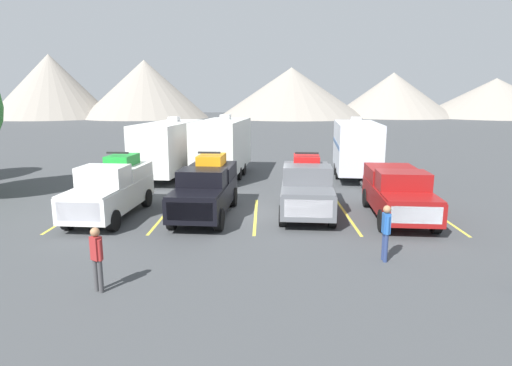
# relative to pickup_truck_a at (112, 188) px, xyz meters

# --- Properties ---
(ground_plane) EXTENTS (240.00, 240.00, 0.00)m
(ground_plane) POSITION_rel_pickup_truck_a_xyz_m (6.01, 0.40, -1.19)
(ground_plane) COLOR #3F4244
(pickup_truck_a) EXTENTS (2.36, 5.49, 2.61)m
(pickup_truck_a) POSITION_rel_pickup_truck_a_xyz_m (0.00, 0.00, 0.00)
(pickup_truck_a) COLOR white
(pickup_truck_a) RESTS_ON ground
(pickup_truck_b) EXTENTS (2.40, 5.57, 2.61)m
(pickup_truck_b) POSITION_rel_pickup_truck_a_xyz_m (3.94, 0.17, -0.01)
(pickup_truck_b) COLOR black
(pickup_truck_b) RESTS_ON ground
(pickup_truck_c) EXTENTS (2.49, 5.38, 2.55)m
(pickup_truck_c) POSITION_rel_pickup_truck_a_xyz_m (8.19, 0.57, -0.02)
(pickup_truck_c) COLOR #595B60
(pickup_truck_c) RESTS_ON ground
(pickup_truck_d) EXTENTS (2.50, 5.55, 2.05)m
(pickup_truck_d) POSITION_rel_pickup_truck_a_xyz_m (11.88, -0.04, -0.10)
(pickup_truck_d) COLOR maroon
(pickup_truck_d) RESTS_ON ground
(lot_stripe_a) EXTENTS (0.12, 5.50, 0.01)m
(lot_stripe_a) POSITION_rel_pickup_truck_a_xyz_m (-1.75, 0.14, -1.19)
(lot_stripe_a) COLOR gold
(lot_stripe_a) RESTS_ON ground
(lot_stripe_b) EXTENTS (0.12, 5.50, 0.01)m
(lot_stripe_b) POSITION_rel_pickup_truck_a_xyz_m (2.13, 0.14, -1.19)
(lot_stripe_b) COLOR gold
(lot_stripe_b) RESTS_ON ground
(lot_stripe_c) EXTENTS (0.12, 5.50, 0.01)m
(lot_stripe_c) POSITION_rel_pickup_truck_a_xyz_m (6.01, 0.14, -1.19)
(lot_stripe_c) COLOR gold
(lot_stripe_c) RESTS_ON ground
(lot_stripe_d) EXTENTS (0.12, 5.50, 0.01)m
(lot_stripe_d) POSITION_rel_pickup_truck_a_xyz_m (9.89, 0.14, -1.19)
(lot_stripe_d) COLOR gold
(lot_stripe_d) RESTS_ON ground
(lot_stripe_e) EXTENTS (0.12, 5.50, 0.01)m
(lot_stripe_e) POSITION_rel_pickup_truck_a_xyz_m (13.77, 0.14, -1.19)
(lot_stripe_e) COLOR gold
(lot_stripe_e) RESTS_ON ground
(camper_trailer_a) EXTENTS (3.18, 8.77, 3.69)m
(camper_trailer_a) POSITION_rel_pickup_truck_a_xyz_m (0.51, 8.85, 0.76)
(camper_trailer_a) COLOR white
(camper_trailer_a) RESTS_ON ground
(camper_trailer_b) EXTENTS (3.25, 8.15, 3.83)m
(camper_trailer_b) POSITION_rel_pickup_truck_a_xyz_m (3.80, 8.98, 0.82)
(camper_trailer_b) COLOR silver
(camper_trailer_b) RESTS_ON ground
(camper_trailer_c) EXTENTS (3.12, 7.69, 3.69)m
(camper_trailer_c) POSITION_rel_pickup_truck_a_xyz_m (12.05, 9.00, 0.75)
(camper_trailer_c) COLOR silver
(camper_trailer_c) RESTS_ON ground
(person_b) EXTENTS (0.24, 0.39, 1.75)m
(person_b) POSITION_rel_pickup_truck_a_xyz_m (10.06, -4.89, -0.18)
(person_b) COLOR navy
(person_b) RESTS_ON ground
(person_c) EXTENTS (0.34, 0.30, 1.73)m
(person_c) POSITION_rel_pickup_truck_a_xyz_m (2.12, -7.15, -0.20)
(person_c) COLOR #3F3F42
(person_c) RESTS_ON ground
(mountain_ridge) EXTENTS (136.67, 37.57, 14.52)m
(mountain_ridge) POSITION_rel_pickup_truck_a_xyz_m (9.32, 87.10, 4.78)
(mountain_ridge) COLOR gray
(mountain_ridge) RESTS_ON ground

